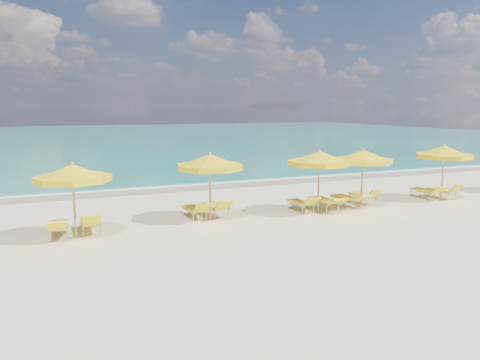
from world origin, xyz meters
name	(u,v)px	position (x,y,z in m)	size (l,w,h in m)	color
ground_plane	(255,217)	(0.00, 0.00, 0.00)	(120.00, 120.00, 0.00)	beige
ocean	(103,138)	(0.00, 48.00, 0.00)	(120.00, 80.00, 0.30)	#157763
wet_sand_band	(196,186)	(0.00, 7.40, 0.00)	(120.00, 2.60, 0.01)	tan
foam_line	(192,184)	(0.00, 8.20, 0.00)	(120.00, 1.20, 0.03)	white
whitecap_near	(65,170)	(-6.00, 17.00, 0.00)	(14.00, 0.36, 0.05)	white
whitecap_far	(226,152)	(8.00, 24.00, 0.00)	(18.00, 0.30, 0.05)	white
umbrella_2	(72,174)	(-6.41, -0.36, 2.06)	(2.50, 2.50, 2.42)	tan
umbrella_3	(210,162)	(-1.70, 0.26, 2.13)	(2.81, 2.81, 2.50)	tan
umbrella_4	(319,159)	(2.62, -0.19, 2.12)	(3.22, 3.22, 2.49)	tan
umbrella_5	(363,157)	(4.82, 0.00, 2.07)	(2.92, 2.92, 2.43)	tan
umbrella_6	(444,152)	(9.08, -0.13, 2.12)	(2.96, 2.96, 2.48)	tan
lounger_2_left	(58,231)	(-6.93, -0.03, 0.21)	(0.65, 1.76, 0.78)	#A5A8AD
lounger_2_right	(90,226)	(-5.92, 0.22, 0.21)	(0.59, 1.69, 0.81)	#A5A8AD
lounger_3_left	(194,213)	(-2.16, 0.77, 0.21)	(0.71, 1.71, 0.77)	#A5A8AD
lounger_3_right	(216,210)	(-1.28, 0.86, 0.22)	(0.71, 1.83, 0.81)	#A5A8AD
lounger_4_left	(301,206)	(2.10, 0.24, 0.21)	(0.62, 1.69, 0.75)	#A5A8AD
lounger_4_right	(325,204)	(3.08, 0.06, 0.23)	(0.64, 1.95, 0.70)	#A5A8AD
lounger_5_left	(347,201)	(4.35, 0.29, 0.22)	(0.87, 1.91, 0.69)	#A5A8AD
lounger_5_right	(363,198)	(5.35, 0.56, 0.21)	(0.61, 1.66, 0.80)	#A5A8AD
lounger_6_left	(426,194)	(8.59, 0.31, 0.22)	(0.64, 1.80, 0.74)	#A5A8AD
lounger_6_right	(442,193)	(9.44, 0.17, 0.21)	(0.68, 1.68, 0.81)	#A5A8AD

